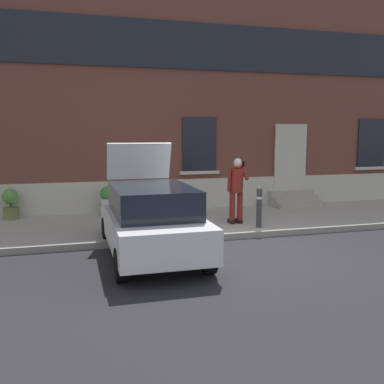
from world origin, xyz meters
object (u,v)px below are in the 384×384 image
(bollard_near_person, at_px, (259,206))
(person_on_phone, at_px, (237,186))
(hatchback_car_white, at_px, (151,219))
(planter_olive, at_px, (11,203))
(planter_charcoal, at_px, (108,200))

(bollard_near_person, distance_m, person_on_phone, 0.84)
(hatchback_car_white, xyz_separation_m, person_on_phone, (2.66, 1.97, 0.35))
(bollard_near_person, bearing_deg, planter_olive, 155.21)
(hatchback_car_white, relative_size, bollard_near_person, 3.89)
(person_on_phone, bearing_deg, bollard_near_person, -61.64)
(bollard_near_person, bearing_deg, planter_charcoal, 142.40)
(hatchback_car_white, height_order, person_on_phone, hatchback_car_white)
(hatchback_car_white, xyz_separation_m, planter_charcoal, (-0.52, 4.11, -0.19))
(hatchback_car_white, bearing_deg, planter_olive, 127.04)
(hatchback_car_white, bearing_deg, person_on_phone, 36.51)
(planter_charcoal, bearing_deg, person_on_phone, -33.87)
(hatchback_car_white, height_order, planter_charcoal, hatchback_car_white)
(planter_charcoal, bearing_deg, hatchback_car_white, -82.73)
(planter_olive, bearing_deg, planter_charcoal, -2.97)
(person_on_phone, relative_size, planter_charcoal, 2.04)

